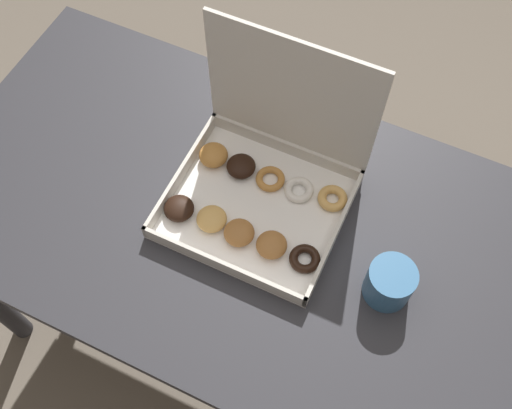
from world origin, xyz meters
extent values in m
plane|color=#6B6054|center=(0.00, 0.00, 0.00)|extent=(8.00, 8.00, 0.00)
cube|color=#2D2D33|center=(0.00, 0.00, 0.71)|extent=(1.29, 0.72, 0.03)
cylinder|color=#2D2D33|center=(-0.60, 0.31, 0.35)|extent=(0.06, 0.06, 0.70)
cylinder|color=#2D2D33|center=(0.60, 0.31, 0.35)|extent=(0.06, 0.06, 0.70)
cube|color=white|center=(0.04, 0.03, 0.73)|extent=(0.36, 0.31, 0.01)
cube|color=beige|center=(0.04, -0.12, 0.75)|extent=(0.36, 0.01, 0.03)
cube|color=beige|center=(0.04, 0.19, 0.75)|extent=(0.36, 0.01, 0.03)
cube|color=beige|center=(-0.13, 0.03, 0.75)|extent=(0.01, 0.31, 0.03)
cube|color=beige|center=(0.22, 0.03, 0.75)|extent=(0.01, 0.31, 0.03)
cube|color=beige|center=(0.04, 0.19, 0.92)|extent=(0.36, 0.01, 0.30)
ellipsoid|color=black|center=(-0.09, -0.05, 0.75)|extent=(0.06, 0.06, 0.03)
ellipsoid|color=tan|center=(-0.02, -0.04, 0.75)|extent=(0.06, 0.06, 0.03)
ellipsoid|color=#9E6633|center=(0.04, -0.04, 0.75)|extent=(0.06, 0.06, 0.03)
ellipsoid|color=#9E6633|center=(0.11, -0.04, 0.75)|extent=(0.06, 0.06, 0.03)
torus|color=black|center=(0.18, -0.04, 0.74)|extent=(0.06, 0.06, 0.02)
ellipsoid|color=#B77A38|center=(-0.09, 0.10, 0.75)|extent=(0.06, 0.06, 0.04)
ellipsoid|color=black|center=(-0.02, 0.10, 0.75)|extent=(0.06, 0.06, 0.03)
torus|color=#B77A38|center=(0.04, 0.10, 0.74)|extent=(0.06, 0.06, 0.02)
torus|color=white|center=(0.11, 0.10, 0.74)|extent=(0.06, 0.06, 0.02)
torus|color=tan|center=(0.18, 0.11, 0.74)|extent=(0.06, 0.06, 0.02)
cylinder|color=teal|center=(0.35, -0.03, 0.77)|extent=(0.09, 0.09, 0.09)
cylinder|color=black|center=(0.35, -0.03, 0.81)|extent=(0.08, 0.08, 0.01)
camera|label=1|loc=(0.29, -0.50, 1.83)|focal=42.00mm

